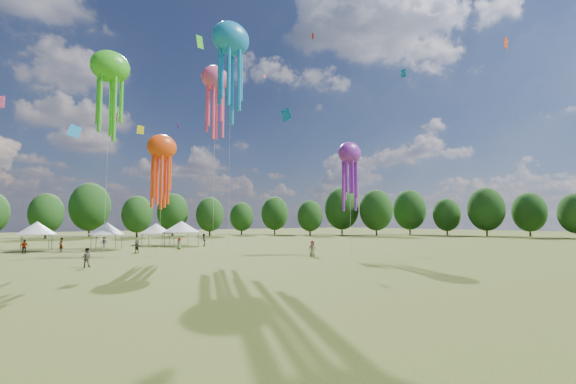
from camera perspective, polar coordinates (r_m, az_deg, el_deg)
ground at (r=16.29m, az=29.98°, el=-17.94°), size 300.00×300.00×0.00m
spectator_near at (r=37.33m, az=-27.88°, el=-8.66°), size 0.99×0.91×1.65m
spectators_far at (r=54.82m, az=-19.19°, el=-7.33°), size 25.86×31.65×1.90m
festival_tents at (r=61.44m, az=-26.73°, el=-4.86°), size 34.43×8.96×3.90m
show_kites at (r=51.09m, az=-15.05°, el=15.52°), size 41.40×21.55×31.13m
small_kites at (r=55.92m, az=-22.24°, el=20.72°), size 71.81×58.99×41.98m
treeline at (r=69.49m, az=-29.04°, el=-1.63°), size 201.57×95.24×13.43m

